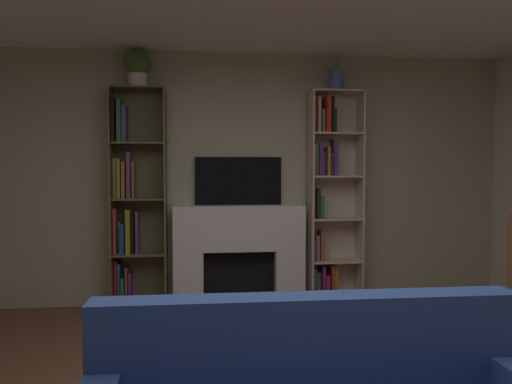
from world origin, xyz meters
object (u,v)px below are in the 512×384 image
Objects in this scene: bookshelf_left at (133,202)px; bookshelf_right at (329,199)px; tv at (238,181)px; fireplace at (239,252)px; vase_with_flowers at (336,79)px; potted_plant at (137,67)px.

bookshelf_left and bookshelf_right have the same top height.
fireplace is at bearing -90.00° from tv.
vase_with_flowers is at bearing -1.23° from fireplace.
potted_plant reaches higher than bookshelf_right.
bookshelf_right is at bearing -4.57° from tv.
vase_with_flowers is (1.02, -0.12, 1.06)m from tv.
bookshelf_left is (-1.08, -0.07, -0.21)m from tv.
tv is 0.40× the size of bookshelf_right.
bookshelf_right is at bearing 1.34° from fireplace.
tv is 1.47m from vase_with_flowers.
vase_with_flowers is at bearing -36.40° from bookshelf_right.
fireplace is 2.14m from potted_plant.
tv is at bearing 90.00° from fireplace.
bookshelf_left is at bearing -176.15° from tv.
bookshelf_right is (0.96, -0.08, -0.20)m from tv.
fireplace is at bearing 178.77° from vase_with_flowers.
potted_plant reaches higher than fireplace.
vase_with_flowers is at bearing -0.02° from potted_plant.
tv is 1.53m from potted_plant.
bookshelf_left is 6.05× the size of potted_plant.
bookshelf_left is 1.00× the size of bookshelf_right.
bookshelf_right is (0.96, 0.02, 0.54)m from fireplace.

